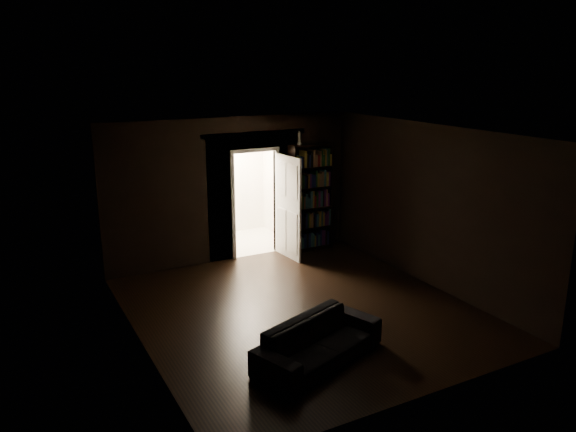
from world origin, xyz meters
TOP-DOWN VIEW (x-y plane):
  - ground at (0.00, 0.00)m, footprint 5.50×5.50m
  - room_walls at (-0.01, 1.07)m, footprint 5.02×5.61m
  - kitchen_alcove at (0.50, 3.87)m, footprint 2.20×1.80m
  - sofa at (-0.57, -1.46)m, footprint 2.03×1.39m
  - bookshelf at (1.65, 2.55)m, footprint 0.95×0.67m
  - refrigerator at (-0.10, 4.03)m, footprint 0.80×0.74m
  - door at (1.00, 2.31)m, footprint 0.12×0.85m
  - figurine at (1.41, 2.61)m, footprint 0.09×0.09m
  - bottles at (-0.11, 4.02)m, footprint 0.57×0.26m

SIDE VIEW (x-z plane):
  - ground at x=0.00m, z-range 0.00..0.00m
  - sofa at x=-0.57m, z-range 0.00..0.72m
  - refrigerator at x=-0.10m, z-range 0.00..1.65m
  - door at x=1.00m, z-range 0.00..2.05m
  - bookshelf at x=1.65m, z-range 0.00..2.20m
  - kitchen_alcove at x=0.50m, z-range -0.09..2.51m
  - room_walls at x=-0.01m, z-range 0.26..3.10m
  - bottles at x=-0.11m, z-range 1.65..1.88m
  - figurine at x=1.41m, z-range 2.20..2.47m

